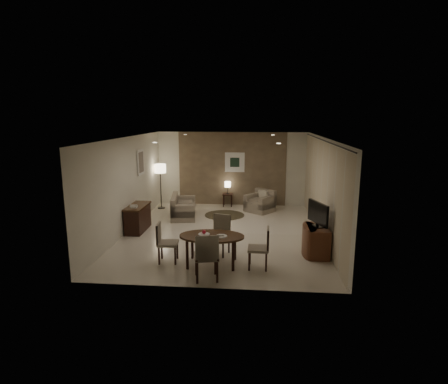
# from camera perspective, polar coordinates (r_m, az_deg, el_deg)

# --- Properties ---
(room_shell) EXTENTS (5.50, 7.00, 2.70)m
(room_shell) POSITION_cam_1_polar(r_m,az_deg,el_deg) (10.81, 0.10, 1.25)
(room_shell) COLOR beige
(room_shell) RESTS_ON ground
(taupe_accent) EXTENTS (3.96, 0.03, 2.70)m
(taupe_accent) POSITION_cam_1_polar(r_m,az_deg,el_deg) (13.85, 1.24, 3.54)
(taupe_accent) COLOR #7B674C
(taupe_accent) RESTS_ON wall_back
(curtain_wall) EXTENTS (0.08, 6.70, 2.58)m
(curtain_wall) POSITION_cam_1_polar(r_m,az_deg,el_deg) (10.52, 14.59, 0.42)
(curtain_wall) COLOR beige
(curtain_wall) RESTS_ON wall_right
(curtain_rod) EXTENTS (0.03, 6.80, 0.03)m
(curtain_rod) POSITION_cam_1_polar(r_m,az_deg,el_deg) (10.36, 14.96, 7.60)
(curtain_rod) COLOR black
(curtain_rod) RESTS_ON wall_right
(art_back_frame) EXTENTS (0.72, 0.03, 0.72)m
(art_back_frame) POSITION_cam_1_polar(r_m,az_deg,el_deg) (13.78, 1.65, 4.55)
(art_back_frame) COLOR silver
(art_back_frame) RESTS_ON wall_back
(art_back_canvas) EXTENTS (0.34, 0.01, 0.34)m
(art_back_canvas) POSITION_cam_1_polar(r_m,az_deg,el_deg) (13.77, 1.65, 4.54)
(art_back_canvas) COLOR black
(art_back_canvas) RESTS_ON wall_back
(art_left_frame) EXTENTS (0.03, 0.60, 0.80)m
(art_left_frame) POSITION_cam_1_polar(r_m,az_deg,el_deg) (12.05, -12.58, 4.45)
(art_left_frame) COLOR silver
(art_left_frame) RESTS_ON wall_left
(art_left_canvas) EXTENTS (0.01, 0.46, 0.64)m
(art_left_canvas) POSITION_cam_1_polar(r_m,az_deg,el_deg) (12.05, -12.51, 4.45)
(art_left_canvas) COLOR gray
(art_left_canvas) RESTS_ON wall_left
(downlight_nl) EXTENTS (0.10, 0.10, 0.01)m
(downlight_nl) POSITION_cam_1_polar(r_m,az_deg,el_deg) (8.73, -10.48, 7.42)
(downlight_nl) COLOR white
(downlight_nl) RESTS_ON ceiling
(downlight_nr) EXTENTS (0.10, 0.10, 0.01)m
(downlight_nr) POSITION_cam_1_polar(r_m,az_deg,el_deg) (8.42, 8.34, 7.34)
(downlight_nr) COLOR white
(downlight_nr) RESTS_ON ceiling
(downlight_fl) EXTENTS (0.10, 0.10, 0.01)m
(downlight_fl) POSITION_cam_1_polar(r_m,az_deg,el_deg) (12.23, -5.93, 8.70)
(downlight_fl) COLOR white
(downlight_fl) RESTS_ON ceiling
(downlight_fr) EXTENTS (0.10, 0.10, 0.01)m
(downlight_fr) POSITION_cam_1_polar(r_m,az_deg,el_deg) (12.01, 7.45, 8.61)
(downlight_fr) COLOR white
(downlight_fr) RESTS_ON ceiling
(console_desk) EXTENTS (0.48, 1.20, 0.75)m
(console_desk) POSITION_cam_1_polar(r_m,az_deg,el_deg) (11.14, -12.98, -3.88)
(console_desk) COLOR #412815
(console_desk) RESTS_ON floor
(telephone) EXTENTS (0.20, 0.14, 0.09)m
(telephone) POSITION_cam_1_polar(r_m,az_deg,el_deg) (10.76, -13.58, -2.12)
(telephone) COLOR white
(telephone) RESTS_ON console_desk
(tv_cabinet) EXTENTS (0.48, 0.90, 0.70)m
(tv_cabinet) POSITION_cam_1_polar(r_m,az_deg,el_deg) (9.29, 14.04, -7.23)
(tv_cabinet) COLOR brown
(tv_cabinet) RESTS_ON floor
(flat_tv) EXTENTS (0.36, 0.85, 0.60)m
(flat_tv) POSITION_cam_1_polar(r_m,az_deg,el_deg) (9.10, 14.12, -3.23)
(flat_tv) COLOR black
(flat_tv) RESTS_ON tv_cabinet
(dining_table) EXTENTS (1.45, 0.91, 0.68)m
(dining_table) POSITION_cam_1_polar(r_m,az_deg,el_deg) (8.47, -1.87, -8.82)
(dining_table) COLOR #412815
(dining_table) RESTS_ON floor
(chair_near) EXTENTS (0.57, 0.57, 1.00)m
(chair_near) POSITION_cam_1_polar(r_m,az_deg,el_deg) (7.70, -2.70, -9.69)
(chair_near) COLOR gray
(chair_near) RESTS_ON floor
(chair_far) EXTENTS (0.57, 0.57, 0.94)m
(chair_far) POSITION_cam_1_polar(r_m,az_deg,el_deg) (9.01, -0.81, -6.63)
(chair_far) COLOR gray
(chair_far) RESTS_ON floor
(chair_left) EXTENTS (0.48, 0.48, 0.91)m
(chair_left) POSITION_cam_1_polar(r_m,az_deg,el_deg) (8.67, -8.52, -7.65)
(chair_left) COLOR gray
(chair_left) RESTS_ON floor
(chair_right) EXTENTS (0.45, 0.45, 0.91)m
(chair_right) POSITION_cam_1_polar(r_m,az_deg,el_deg) (8.28, 5.21, -8.51)
(chair_right) COLOR gray
(chair_right) RESTS_ON floor
(plate_a) EXTENTS (0.26, 0.26, 0.02)m
(plate_a) POSITION_cam_1_polar(r_m,az_deg,el_deg) (8.42, -3.06, -6.44)
(plate_a) COLOR white
(plate_a) RESTS_ON dining_table
(plate_b) EXTENTS (0.26, 0.26, 0.02)m
(plate_b) POSITION_cam_1_polar(r_m,az_deg,el_deg) (8.28, -0.41, -6.74)
(plate_b) COLOR white
(plate_b) RESTS_ON dining_table
(fruit_apple) EXTENTS (0.09, 0.09, 0.09)m
(fruit_apple) POSITION_cam_1_polar(r_m,az_deg,el_deg) (8.41, -3.07, -6.09)
(fruit_apple) COLOR red
(fruit_apple) RESTS_ON plate_a
(napkin) EXTENTS (0.12, 0.08, 0.03)m
(napkin) POSITION_cam_1_polar(r_m,az_deg,el_deg) (8.27, -0.41, -6.59)
(napkin) COLOR white
(napkin) RESTS_ON plate_b
(round_rug) EXTENTS (1.33, 1.33, 0.01)m
(round_rug) POSITION_cam_1_polar(r_m,az_deg,el_deg) (12.59, 0.08, -3.52)
(round_rug) COLOR #433C25
(round_rug) RESTS_ON floor
(sofa) EXTENTS (1.62, 0.99, 0.72)m
(sofa) POSITION_cam_1_polar(r_m,az_deg,el_deg) (12.41, -6.19, -2.14)
(sofa) COLOR gray
(sofa) RESTS_ON floor
(armchair) EXTENTS (1.15, 1.15, 0.75)m
(armchair) POSITION_cam_1_polar(r_m,az_deg,el_deg) (13.04, 5.48, -1.38)
(armchair) COLOR gray
(armchair) RESTS_ON floor
(side_table) EXTENTS (0.37, 0.37, 0.47)m
(side_table) POSITION_cam_1_polar(r_m,az_deg,el_deg) (13.79, 0.56, -1.20)
(side_table) COLOR black
(side_table) RESTS_ON floor
(table_lamp) EXTENTS (0.22, 0.22, 0.50)m
(table_lamp) POSITION_cam_1_polar(r_m,az_deg,el_deg) (13.70, 0.57, 0.77)
(table_lamp) COLOR #FFEAC1
(table_lamp) RESTS_ON side_table
(floor_lamp) EXTENTS (0.41, 0.41, 1.60)m
(floor_lamp) POSITION_cam_1_polar(r_m,az_deg,el_deg) (13.55, -9.62, 0.85)
(floor_lamp) COLOR #FFE5B7
(floor_lamp) RESTS_ON floor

